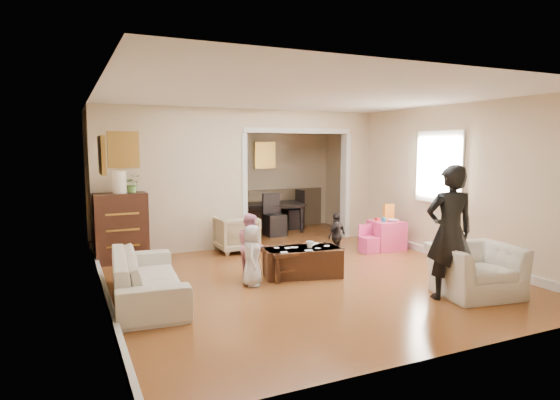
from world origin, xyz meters
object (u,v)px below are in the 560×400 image
armchair_front (475,270)px  cyan_cup (384,220)px  coffee_table (302,262)px  coffee_cup (310,245)px  child_kneel_b (250,245)px  child_kneel_a (252,255)px  table_lamp (119,182)px  dining_table (263,217)px  child_toddler (337,235)px  armchair_back (236,234)px  play_table (386,235)px  adult_person (450,232)px  sofa (147,277)px  dresser (121,228)px

armchair_front → cyan_cup: 2.71m
coffee_table → coffee_cup: coffee_cup is taller
armchair_front → child_kneel_b: 3.08m
cyan_cup → child_kneel_a: (-3.00, -1.06, -0.15)m
table_lamp → coffee_cup: table_lamp is taller
cyan_cup → child_kneel_a: 3.19m
table_lamp → dining_table: (3.23, 1.69, -1.01)m
table_lamp → child_toddler: 3.71m
coffee_table → armchair_back: bearing=99.8°
play_table → child_kneel_a: size_ratio=0.66×
coffee_table → adult_person: (1.18, -1.70, 0.63)m
coffee_table → cyan_cup: 2.36m
play_table → child_kneel_b: size_ratio=0.59×
sofa → dresser: bearing=6.0°
sofa → armchair_front: (3.87, -1.54, 0.03)m
armchair_back → coffee_cup: bearing=102.5°
dining_table → child_toddler: (0.14, -2.94, 0.08)m
coffee_table → child_kneel_b: 0.80m
armchair_front → cyan_cup: bearing=87.7°
adult_person → child_kneel_b: bearing=-30.8°
sofa → cyan_cup: 4.56m
sofa → child_toddler: bearing=-69.7°
dining_table → child_kneel_b: child_kneel_b is taller
armchair_front → coffee_cup: (-1.50, 1.68, 0.14)m
child_kneel_a → play_table: bearing=-45.8°
table_lamp → child_kneel_a: bearing=-55.6°
sofa → play_table: (4.51, 1.16, -0.03)m
armchair_back → adult_person: bearing=112.7°
coffee_table → dining_table: (0.91, 3.69, 0.11)m
armchair_back → coffee_table: armchair_back is taller
cyan_cup → child_toddler: 1.13m
sofa → dresser: (-0.06, 2.19, 0.28)m
armchair_back → child_kneel_b: 1.70m
armchair_front → dining_table: bearing=106.7°
table_lamp → adult_person: bearing=-46.6°
child_kneel_a → child_toddler: (1.90, 0.90, -0.03)m
table_lamp → adult_person: adult_person is taller
cyan_cup → dining_table: size_ratio=0.04×
armchair_back → cyan_cup: 2.71m
coffee_table → child_kneel_a: child_kneel_a is taller
adult_person → dresser: bearing=-30.6°
play_table → child_kneel_a: 3.30m
coffee_table → dresser: bearing=139.3°
armchair_back → armchair_front: 4.17m
table_lamp → child_toddler: table_lamp is taller
dresser → table_lamp: 0.75m
armchair_front → dining_table: 5.47m
dresser → child_kneel_a: size_ratio=1.36×
armchair_back → child_kneel_b: bearing=77.9°
coffee_table → play_table: bearing=23.2°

